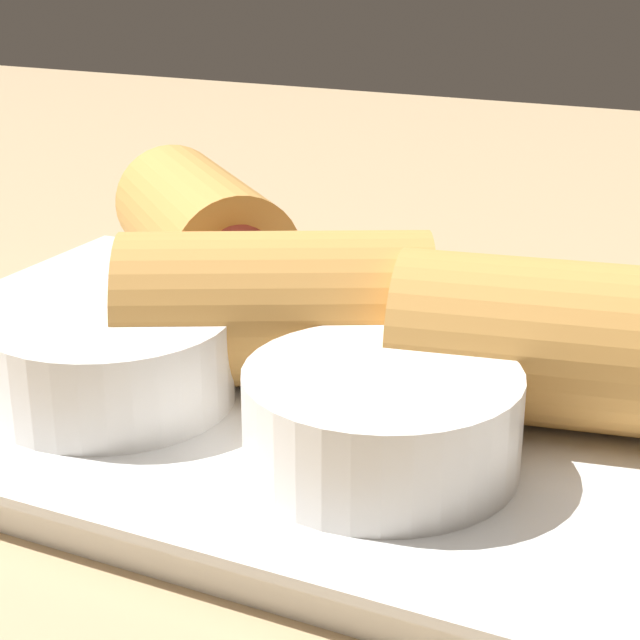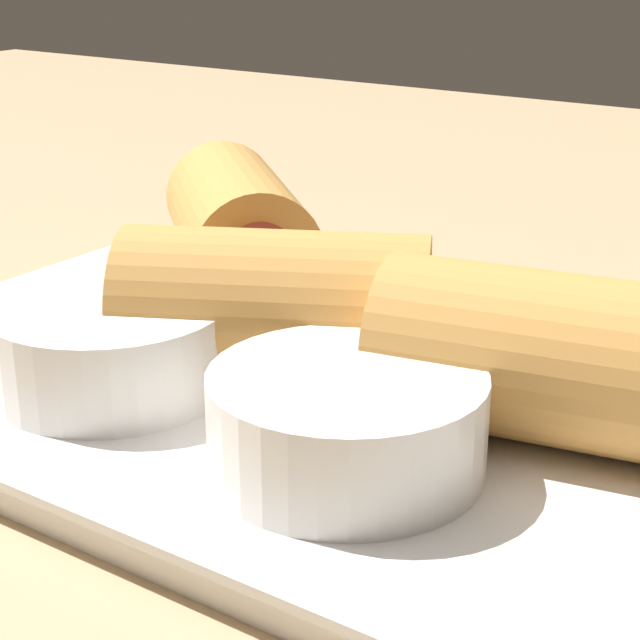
{
  "view_description": "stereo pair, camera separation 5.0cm",
  "coord_description": "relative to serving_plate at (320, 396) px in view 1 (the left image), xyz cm",
  "views": [
    {
      "loc": [
        -17.96,
        27.21,
        17.86
      ],
      "look_at": [
        -3.83,
        -2.37,
        5.51
      ],
      "focal_mm": 60.0,
      "sensor_mm": 36.0,
      "label": 1
    },
    {
      "loc": [
        -22.29,
        24.72,
        17.86
      ],
      "look_at": [
        -3.83,
        -2.37,
        5.51
      ],
      "focal_mm": 60.0,
      "sensor_mm": 36.0,
      "label": 2
    }
  ],
  "objects": [
    {
      "name": "table_surface",
      "position": [
        3.83,
        2.37,
        -1.76
      ],
      "size": [
        180.0,
        140.0,
        2.0
      ],
      "color": "tan",
      "rests_on": "ground"
    },
    {
      "name": "serving_plate",
      "position": [
        0.0,
        0.0,
        0.0
      ],
      "size": [
        33.4,
        21.63,
        1.5
      ],
      "color": "white",
      "rests_on": "table_surface"
    },
    {
      "name": "roll_front_left",
      "position": [
        7.98,
        -5.94,
        3.26
      ],
      "size": [
        10.74,
        10.47,
        5.03
      ],
      "color": "#D19347",
      "rests_on": "serving_plate"
    },
    {
      "name": "roll_front_right",
      "position": [
        0.72,
        0.64,
        3.26
      ],
      "size": [
        11.17,
        9.0,
        5.03
      ],
      "color": "#D19347",
      "rests_on": "serving_plate"
    },
    {
      "name": "roll_back_left",
      "position": [
        -8.5,
        -0.17,
        3.26
      ],
      "size": [
        11.16,
        6.79,
        5.03
      ],
      "color": "#D19347",
      "rests_on": "serving_plate"
    },
    {
      "name": "dipping_bowl_near",
      "position": [
        5.1,
        4.53,
        2.3
      ],
      "size": [
        7.7,
        7.7,
        2.86
      ],
      "color": "white",
      "rests_on": "serving_plate"
    },
    {
      "name": "dipping_bowl_far",
      "position": [
        -4.21,
        4.88,
        2.3
      ],
      "size": [
        7.7,
        7.7,
        2.86
      ],
      "color": "white",
      "rests_on": "serving_plate"
    },
    {
      "name": "spoon",
      "position": [
        5.57,
        -14.07,
        -0.23
      ],
      "size": [
        17.05,
        4.38,
        1.19
      ],
      "color": "silver",
      "rests_on": "table_surface"
    }
  ]
}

